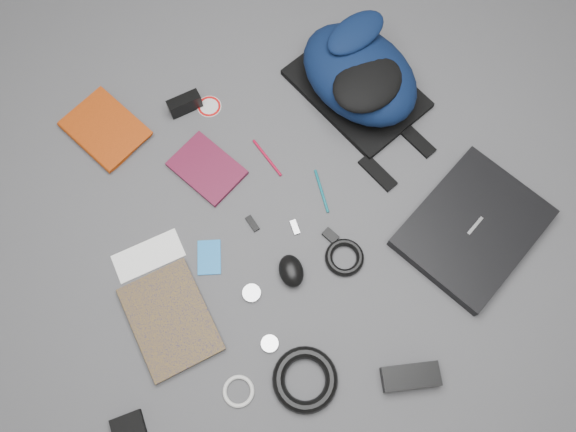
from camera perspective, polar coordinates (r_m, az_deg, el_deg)
name	(u,v)px	position (r m, az deg, el deg)	size (l,w,h in m)	color
ground	(288,218)	(1.57, 0.00, -0.24)	(4.00, 4.00, 0.00)	#4F4F51
backpack	(359,74)	(1.68, 7.27, 14.11)	(0.29, 0.42, 0.18)	black
laptop	(473,228)	(1.62, 18.28, -1.14)	(0.38, 0.30, 0.04)	black
textbook_red	(83,149)	(1.74, -20.11, 6.43)	(0.17, 0.23, 0.03)	#8A2B07
comic_book	(135,337)	(1.53, -15.25, -11.76)	(0.20, 0.27, 0.02)	#99720A
envelope	(148,256)	(1.58, -14.00, -3.95)	(0.19, 0.09, 0.00)	white
dvd_case	(207,168)	(1.63, -8.24, 4.81)	(0.14, 0.20, 0.02)	#450D20
compact_camera	(185,104)	(1.71, -10.45, 11.13)	(0.10, 0.04, 0.05)	black
sticker_disc	(209,107)	(1.73, -8.00, 10.95)	(0.07, 0.07, 0.00)	silver
pen_teal	(322,191)	(1.59, 3.43, 2.56)	(0.01, 0.01, 0.13)	#0B5964
pen_red	(267,158)	(1.63, -2.13, 5.93)	(0.01, 0.01, 0.14)	maroon
id_badge	(209,257)	(1.54, -8.01, -4.18)	(0.06, 0.10, 0.00)	blue
usb_black	(252,223)	(1.56, -3.64, -0.76)	(0.02, 0.05, 0.01)	black
usb_silver	(295,227)	(1.55, 0.71, -1.15)	(0.02, 0.04, 0.01)	#AEAEB0
key_fob	(330,236)	(1.55, 4.34, -2.01)	(0.03, 0.04, 0.01)	black
mouse	(291,271)	(1.50, 0.32, -5.60)	(0.06, 0.09, 0.05)	black
headphone_left	(252,293)	(1.51, -3.72, -7.82)	(0.05, 0.05, 0.01)	#B0B0B2
headphone_right	(270,344)	(1.48, -1.87, -12.83)	(0.05, 0.05, 0.01)	silver
cable_coil	(344,257)	(1.53, 5.75, -4.21)	(0.11, 0.11, 0.02)	black
power_brick	(410,377)	(1.50, 12.34, -15.65)	(0.14, 0.06, 0.04)	black
power_cord_coil	(305,380)	(1.47, 1.74, -16.27)	(0.17, 0.17, 0.03)	black
pouch	(129,431)	(1.52, -15.84, -20.23)	(0.08, 0.08, 0.02)	black
white_cable_coil	(238,391)	(1.48, -5.05, -17.31)	(0.08, 0.08, 0.01)	silver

